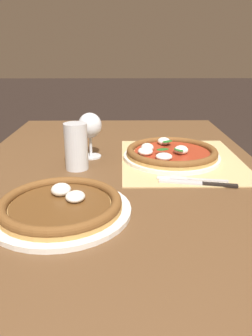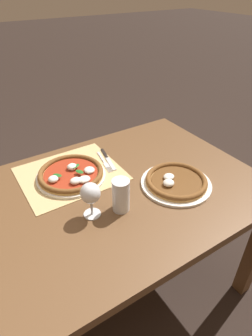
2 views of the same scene
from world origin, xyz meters
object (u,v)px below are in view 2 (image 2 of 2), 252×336
pizza_far (176,181)px  knife (108,159)px  pizza_near (71,174)px  fork (104,162)px  pint_glass (121,196)px  wine_glass (90,194)px

pizza_far → knife: pizza_far is taller
pizza_near → fork: bearing=-170.6°
pint_glass → wine_glass: bearing=-16.0°
wine_glass → pint_glass: size_ratio=1.07×
fork → knife: knife is taller
pizza_far → knife: bearing=-65.4°
wine_glass → fork: (-0.22, -0.31, -0.10)m
wine_glass → fork: bearing=-126.2°
pizza_far → knife: size_ratio=1.51×
wine_glass → pint_glass: wine_glass is taller
wine_glass → knife: 0.42m
pizza_near → pint_glass: bearing=105.7°
wine_glass → knife: size_ratio=0.72×
wine_glass → pint_glass: bearing=164.0°
pizza_far → wine_glass: (0.41, -0.03, 0.09)m
pizza_far → wine_glass: bearing=-4.5°
pizza_far → fork: bearing=-60.9°
pizza_near → knife: size_ratio=1.53×
fork → knife: 0.03m
pizza_near → knife: pizza_near is taller
wine_glass → pint_glass: (-0.12, 0.03, -0.04)m
pizza_near → fork: pizza_near is taller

